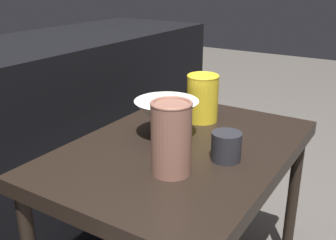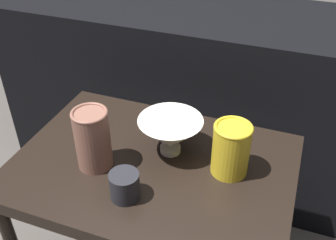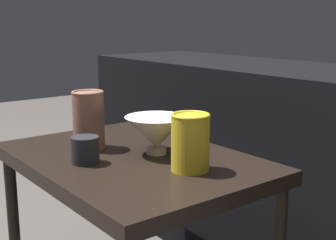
{
  "view_description": "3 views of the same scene",
  "coord_description": "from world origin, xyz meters",
  "px_view_note": "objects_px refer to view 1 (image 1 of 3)",
  "views": [
    {
      "loc": [
        -0.83,
        -0.48,
        0.94
      ],
      "look_at": [
        0.0,
        0.04,
        0.57
      ],
      "focal_mm": 42.0,
      "sensor_mm": 36.0,
      "label": 1
    },
    {
      "loc": [
        0.32,
        -0.74,
        1.22
      ],
      "look_at": [
        0.01,
        0.09,
        0.6
      ],
      "focal_mm": 42.0,
      "sensor_mm": 36.0,
      "label": 2
    },
    {
      "loc": [
        1.06,
        -0.69,
        0.88
      ],
      "look_at": [
        0.06,
        0.08,
        0.61
      ],
      "focal_mm": 50.0,
      "sensor_mm": 36.0,
      "label": 3
    }
  ],
  "objects_px": {
    "vase_textured_left": "(171,137)",
    "cup": "(226,146)",
    "bowl": "(167,116)",
    "vase_colorful_right": "(202,97)"
  },
  "relations": [
    {
      "from": "vase_textured_left",
      "to": "cup",
      "type": "bearing_deg",
      "value": -32.44
    },
    {
      "from": "bowl",
      "to": "vase_textured_left",
      "type": "xyz_separation_m",
      "value": [
        -0.17,
        -0.12,
        0.03
      ]
    },
    {
      "from": "vase_textured_left",
      "to": "vase_colorful_right",
      "type": "height_order",
      "value": "vase_textured_left"
    },
    {
      "from": "bowl",
      "to": "cup",
      "type": "distance_m",
      "value": 0.21
    },
    {
      "from": "bowl",
      "to": "vase_colorful_right",
      "type": "xyz_separation_m",
      "value": [
        0.17,
        -0.02,
        0.01
      ]
    },
    {
      "from": "bowl",
      "to": "vase_textured_left",
      "type": "relative_size",
      "value": 1.04
    },
    {
      "from": "vase_textured_left",
      "to": "cup",
      "type": "xyz_separation_m",
      "value": [
        0.13,
        -0.08,
        -0.05
      ]
    },
    {
      "from": "vase_colorful_right",
      "to": "cup",
      "type": "bearing_deg",
      "value": -140.43
    },
    {
      "from": "cup",
      "to": "bowl",
      "type": "bearing_deg",
      "value": 77.54
    },
    {
      "from": "bowl",
      "to": "vase_textured_left",
      "type": "bearing_deg",
      "value": -144.71
    }
  ]
}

